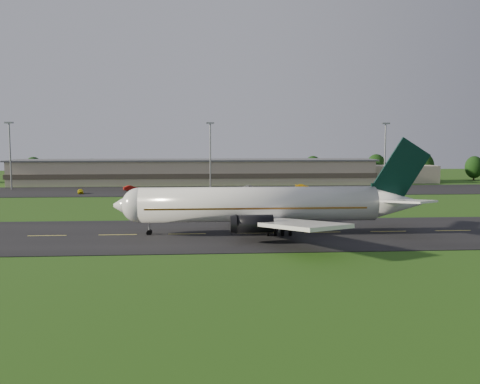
{
  "coord_description": "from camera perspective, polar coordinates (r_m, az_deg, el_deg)",
  "views": [
    {
      "loc": [
        2.48,
        -84.94,
        15.29
      ],
      "look_at": [
        9.06,
        8.0,
        6.0
      ],
      "focal_mm": 40.0,
      "sensor_mm": 36.0,
      "label": 1
    }
  ],
  "objects": [
    {
      "name": "ground",
      "position": [
        86.34,
        -5.65,
        -4.53
      ],
      "size": [
        360.0,
        360.0,
        0.0
      ],
      "primitive_type": "plane",
      "color": "#244411",
      "rests_on": "ground"
    },
    {
      "name": "taxiway",
      "position": [
        86.33,
        -5.65,
        -4.5
      ],
      "size": [
        220.0,
        30.0,
        0.1
      ],
      "primitive_type": "cube",
      "color": "black",
      "rests_on": "ground"
    },
    {
      "name": "apron",
      "position": [
        157.7,
        -4.93,
        0.13
      ],
      "size": [
        260.0,
        30.0,
        0.1
      ],
      "primitive_type": "cube",
      "color": "black",
      "rests_on": "ground"
    },
    {
      "name": "airliner",
      "position": [
        86.17,
        2.54,
        -1.4
      ],
      "size": [
        51.22,
        42.18,
        15.57
      ],
      "rotation": [
        0.0,
        0.0,
        -0.0
      ],
      "color": "white",
      "rests_on": "ground"
    },
    {
      "name": "terminal",
      "position": [
        181.52,
        -2.81,
        2.12
      ],
      "size": [
        145.0,
        16.0,
        8.4
      ],
      "color": "beige",
      "rests_on": "ground"
    },
    {
      "name": "light_mast_west",
      "position": [
        174.69,
        -23.33,
        4.39
      ],
      "size": [
        2.4,
        1.2,
        20.35
      ],
      "color": "gray",
      "rests_on": "ground"
    },
    {
      "name": "light_mast_centre",
      "position": [
        164.98,
        -3.19,
        4.8
      ],
      "size": [
        2.4,
        1.2,
        20.35
      ],
      "color": "gray",
      "rests_on": "ground"
    },
    {
      "name": "light_mast_east",
      "position": [
        174.7,
        15.22,
        4.66
      ],
      "size": [
        2.4,
        1.2,
        20.35
      ],
      "color": "gray",
      "rests_on": "ground"
    },
    {
      "name": "tree_line",
      "position": [
        194.28,
        5.76,
        2.63
      ],
      "size": [
        196.64,
        9.74,
        10.13
      ],
      "color": "black",
      "rests_on": "ground"
    },
    {
      "name": "service_vehicle_a",
      "position": [
        155.19,
        -16.65,
        0.08
      ],
      "size": [
        2.42,
        4.03,
        1.28
      ],
      "primitive_type": "imported",
      "rotation": [
        0.0,
        0.0,
        0.25
      ],
      "color": "#D8C80C",
      "rests_on": "apron"
    },
    {
      "name": "service_vehicle_b",
      "position": [
        160.91,
        -11.56,
        0.42
      ],
      "size": [
        4.7,
        2.91,
        1.46
      ],
      "primitive_type": "imported",
      "rotation": [
        0.0,
        0.0,
        1.9
      ],
      "color": "#9A0F0A",
      "rests_on": "apron"
    },
    {
      "name": "service_vehicle_c",
      "position": [
        160.9,
        0.74,
        0.51
      ],
      "size": [
        3.95,
        5.17,
        1.31
      ],
      "primitive_type": "imported",
      "rotation": [
        0.0,
        0.0,
        -0.44
      ],
      "color": "silver",
      "rests_on": "apron"
    },
    {
      "name": "service_vehicle_d",
      "position": [
        166.18,
        6.67,
        0.62
      ],
      "size": [
        4.57,
        2.83,
        1.24
      ],
      "primitive_type": "imported",
      "rotation": [
        0.0,
        0.0,
        1.29
      ],
      "color": "#E8B20D",
      "rests_on": "apron"
    }
  ]
}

